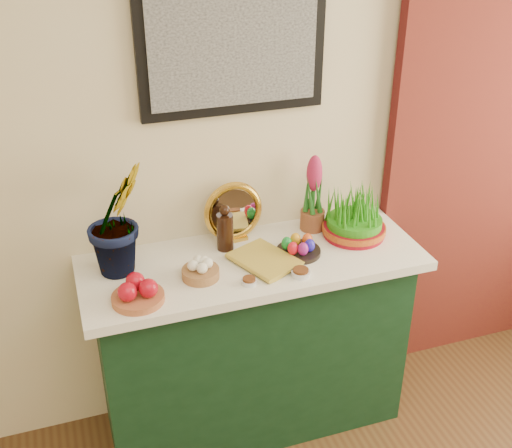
{
  "coord_description": "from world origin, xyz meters",
  "views": [
    {
      "loc": [
        -0.6,
        -0.11,
        2.26
      ],
      "look_at": [
        0.09,
        1.95,
        1.07
      ],
      "focal_mm": 45.0,
      "sensor_mm": 36.0,
      "label": 1
    }
  ],
  "objects_px": {
    "book": "(246,268)",
    "sideboard": "(252,346)",
    "mirror": "(233,212)",
    "hyacinth_green": "(116,202)",
    "wheatgrass_sabzeh": "(355,215)"
  },
  "relations": [
    {
      "from": "sideboard",
      "to": "mirror",
      "type": "bearing_deg",
      "value": 98.6
    },
    {
      "from": "hyacinth_green",
      "to": "mirror",
      "type": "distance_m",
      "value": 0.52
    },
    {
      "from": "hyacinth_green",
      "to": "mirror",
      "type": "xyz_separation_m",
      "value": [
        0.49,
        0.09,
        -0.17
      ]
    },
    {
      "from": "sideboard",
      "to": "mirror",
      "type": "xyz_separation_m",
      "value": [
        -0.03,
        0.17,
        0.59
      ]
    },
    {
      "from": "mirror",
      "to": "wheatgrass_sabzeh",
      "type": "height_order",
      "value": "mirror"
    },
    {
      "from": "sideboard",
      "to": "mirror",
      "type": "distance_m",
      "value": 0.62
    },
    {
      "from": "sideboard",
      "to": "book",
      "type": "bearing_deg",
      "value": -120.36
    },
    {
      "from": "book",
      "to": "hyacinth_green",
      "type": "bearing_deg",
      "value": 135.08
    },
    {
      "from": "sideboard",
      "to": "wheatgrass_sabzeh",
      "type": "relative_size",
      "value": 4.75
    },
    {
      "from": "book",
      "to": "sideboard",
      "type": "bearing_deg",
      "value": 36.1
    },
    {
      "from": "hyacinth_green",
      "to": "book",
      "type": "bearing_deg",
      "value": -49.06
    },
    {
      "from": "mirror",
      "to": "book",
      "type": "xyz_separation_m",
      "value": [
        -0.03,
        -0.27,
        -0.11
      ]
    },
    {
      "from": "sideboard",
      "to": "wheatgrass_sabzeh",
      "type": "bearing_deg",
      "value": 3.82
    },
    {
      "from": "mirror",
      "to": "book",
      "type": "distance_m",
      "value": 0.29
    },
    {
      "from": "sideboard",
      "to": "hyacinth_green",
      "type": "bearing_deg",
      "value": 171.31
    }
  ]
}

